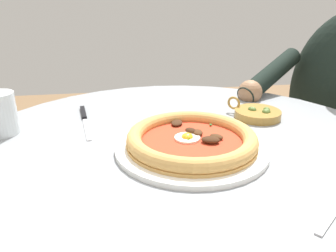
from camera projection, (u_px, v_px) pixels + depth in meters
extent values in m
cylinder|color=gray|center=(183.00, 156.00, 0.66)|extent=(0.95, 0.95, 0.04)
cylinder|color=white|center=(191.00, 147.00, 0.64)|extent=(0.30, 0.30, 0.01)
cylinder|color=tan|center=(192.00, 143.00, 0.64)|extent=(0.25, 0.25, 0.01)
torus|color=tan|center=(192.00, 138.00, 0.64)|extent=(0.25, 0.25, 0.03)
cylinder|color=red|center=(192.00, 141.00, 0.64)|extent=(0.24, 0.24, 0.00)
cylinder|color=white|center=(187.00, 138.00, 0.64)|extent=(0.05, 0.05, 0.00)
ellipsoid|color=yellow|center=(187.00, 137.00, 0.64)|extent=(0.02, 0.02, 0.02)
ellipsoid|color=#3D2314|center=(177.00, 123.00, 0.71)|extent=(0.04, 0.03, 0.01)
ellipsoid|color=#4C2D19|center=(198.00, 132.00, 0.66)|extent=(0.03, 0.02, 0.01)
ellipsoid|color=#3D2314|center=(211.00, 140.00, 0.62)|extent=(0.03, 0.04, 0.01)
ellipsoid|color=#3D2314|center=(191.00, 131.00, 0.67)|extent=(0.03, 0.03, 0.01)
ellipsoid|color=#4C2D19|center=(217.00, 137.00, 0.64)|extent=(0.03, 0.03, 0.01)
ellipsoid|color=#2D6B28|center=(189.00, 140.00, 0.63)|extent=(0.01, 0.01, 0.00)
ellipsoid|color=#2D6B28|center=(214.00, 163.00, 0.55)|extent=(0.01, 0.01, 0.00)
ellipsoid|color=#2D6B28|center=(211.00, 125.00, 0.70)|extent=(0.01, 0.01, 0.00)
cylinder|color=silver|center=(3.00, 130.00, 0.72)|extent=(0.06, 0.06, 0.02)
cube|color=silver|center=(87.00, 129.00, 0.74)|extent=(0.13, 0.03, 0.00)
cube|color=black|center=(83.00, 113.00, 0.83)|extent=(0.09, 0.02, 0.01)
cylinder|color=olive|center=(258.00, 114.00, 0.81)|extent=(0.11, 0.11, 0.02)
torus|color=olive|center=(234.00, 103.00, 0.83)|extent=(0.03, 0.03, 0.03)
ellipsoid|color=#516B2D|center=(251.00, 110.00, 0.81)|extent=(0.02, 0.02, 0.02)
ellipsoid|color=#516B2D|center=(265.00, 112.00, 0.79)|extent=(0.02, 0.02, 0.02)
ellipsoid|color=#516B2D|center=(267.00, 110.00, 0.80)|extent=(0.02, 0.02, 0.02)
ellipsoid|color=#516B2D|center=(253.00, 110.00, 0.81)|extent=(0.02, 0.02, 0.02)
ellipsoid|color=#516B2D|center=(267.00, 112.00, 0.79)|extent=(0.02, 0.02, 0.02)
cube|color=#282833|center=(321.00, 225.00, 1.21)|extent=(0.43, 0.41, 0.45)
cylinder|color=black|center=(270.00, 75.00, 0.99)|extent=(0.19, 0.25, 0.14)
sphere|color=#936B4C|center=(250.00, 92.00, 0.94)|extent=(0.07, 0.07, 0.07)
cylinder|color=#4C4742|center=(254.00, 212.00, 1.28)|extent=(0.02, 0.02, 0.46)
cylinder|color=#4C4742|center=(310.00, 181.00, 1.49)|extent=(0.02, 0.02, 0.46)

